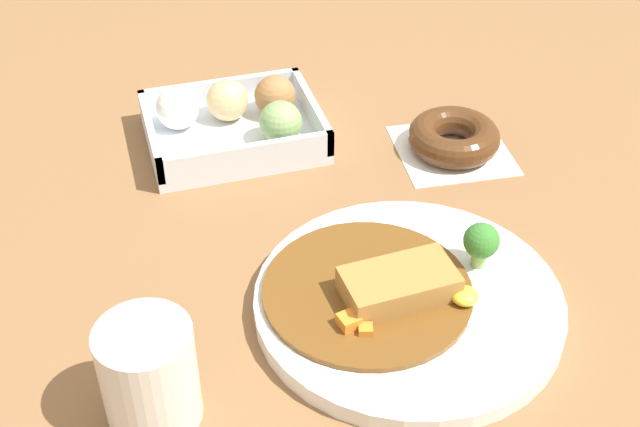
% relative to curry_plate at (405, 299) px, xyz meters
% --- Properties ---
extents(ground_plane, '(1.60, 1.60, 0.00)m').
position_rel_curry_plate_xyz_m(ground_plane, '(0.02, -0.15, -0.01)').
color(ground_plane, brown).
extents(curry_plate, '(0.28, 0.28, 0.06)m').
position_rel_curry_plate_xyz_m(curry_plate, '(0.00, 0.00, 0.00)').
color(curry_plate, white).
rests_on(curry_plate, ground_plane).
extents(donut_box, '(0.20, 0.15, 0.06)m').
position_rel_curry_plate_xyz_m(donut_box, '(0.09, -0.32, 0.01)').
color(donut_box, silver).
rests_on(donut_box, ground_plane).
extents(chocolate_ring_donut, '(0.14, 0.14, 0.04)m').
position_rel_curry_plate_xyz_m(chocolate_ring_donut, '(-0.15, -0.23, 0.00)').
color(chocolate_ring_donut, white).
rests_on(chocolate_ring_donut, ground_plane).
extents(coffee_mug, '(0.08, 0.08, 0.09)m').
position_rel_curry_plate_xyz_m(coffee_mug, '(0.24, 0.05, 0.03)').
color(coffee_mug, silver).
rests_on(coffee_mug, ground_plane).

